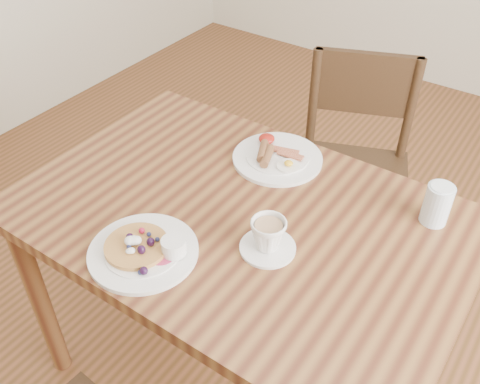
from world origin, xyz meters
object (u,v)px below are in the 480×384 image
at_px(breakfast_plate, 276,157).
at_px(water_glass, 437,204).
at_px(dining_table, 240,239).
at_px(chair_far, 353,163).
at_px(teacup_saucer, 268,237).
at_px(pancake_plate, 145,250).

height_order(breakfast_plate, water_glass, water_glass).
height_order(dining_table, chair_far, chair_far).
xyz_separation_m(teacup_saucer, water_glass, (0.30, 0.33, 0.01)).
distance_m(pancake_plate, water_glass, 0.75).
relative_size(pancake_plate, teacup_saucer, 1.93).
xyz_separation_m(pancake_plate, teacup_saucer, (0.24, 0.18, 0.03)).
relative_size(dining_table, teacup_saucer, 8.57).
bearing_deg(dining_table, pancake_plate, -111.81).
height_order(chair_far, breakfast_plate, chair_far).
xyz_separation_m(dining_table, water_glass, (0.43, 0.26, 0.15)).
height_order(dining_table, pancake_plate, pancake_plate).
xyz_separation_m(dining_table, breakfast_plate, (-0.05, 0.26, 0.11)).
distance_m(dining_table, water_glass, 0.53).
relative_size(chair_far, water_glass, 7.84).
relative_size(dining_table, water_glass, 10.69).
relative_size(chair_far, breakfast_plate, 3.26).
relative_size(chair_far, pancake_plate, 3.26).
distance_m(breakfast_plate, teacup_saucer, 0.38).
height_order(dining_table, teacup_saucer, teacup_saucer).
bearing_deg(water_glass, breakfast_plate, -179.89).
distance_m(breakfast_plate, water_glass, 0.48).
bearing_deg(water_glass, dining_table, -149.04).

